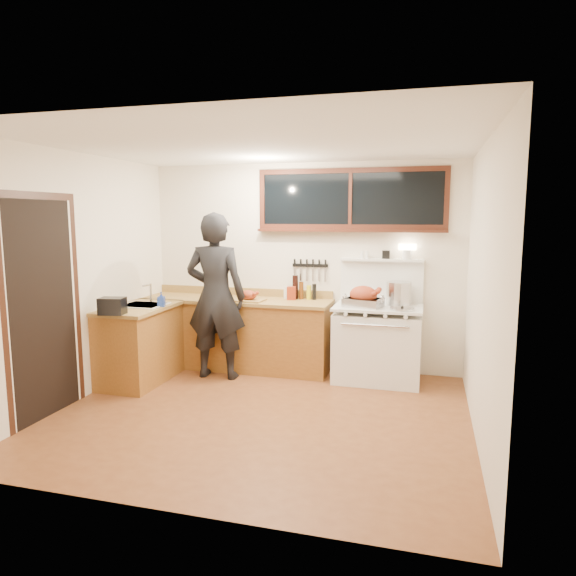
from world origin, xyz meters
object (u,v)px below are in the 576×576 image
(man, at_px, (216,296))
(cutting_board, at_px, (249,297))
(roast_turkey, at_px, (364,298))
(vintage_stove, at_px, (378,341))

(man, bearing_deg, cutting_board, 44.43)
(roast_turkey, bearing_deg, man, -170.72)
(cutting_board, bearing_deg, vintage_stove, 3.56)
(man, relative_size, cutting_board, 4.92)
(man, bearing_deg, roast_turkey, 9.28)
(vintage_stove, distance_m, cutting_board, 1.66)
(vintage_stove, distance_m, roast_turkey, 0.57)
(vintage_stove, xyz_separation_m, roast_turkey, (-0.16, -0.12, 0.53))
(cutting_board, relative_size, roast_turkey, 0.84)
(man, distance_m, cutting_board, 0.43)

